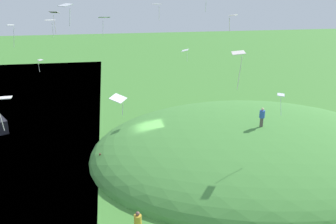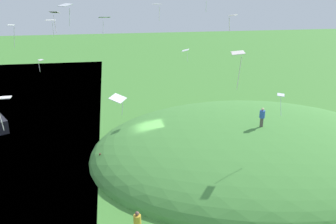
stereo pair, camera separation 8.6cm
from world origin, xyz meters
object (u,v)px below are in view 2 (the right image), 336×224
Objects in this scene: kite_9 at (238,55)px; kite_14 at (66,6)px; person_with_child at (262,115)px; kite_8 at (51,21)px; kite_1 at (232,16)px; kite_6 at (104,18)px; kite_10 at (281,97)px; kite_12 at (11,27)px; kite_3 at (55,14)px; kite_4 at (2,100)px; mooring_post at (100,160)px; kite_13 at (40,61)px; kite_7 at (118,99)px; person_on_hilltop at (137,221)px; kite_0 at (157,5)px; kite_2 at (185,51)px.

kite_14 is at bearing 157.78° from kite_9.
person_with_child is 22.54m from kite_8.
kite_1 reaches higher than person_with_child.
kite_6 reaches higher than kite_8.
kite_12 reaches higher than kite_10.
kite_12 is at bearing 150.83° from kite_10.
kite_3 is 15.20m from kite_4.
kite_6 is 1.41× the size of mooring_post.
kite_8 is at bearing -11.80° from kite_13.
kite_7 is (-12.05, -5.59, 3.80)m from person_with_child.
kite_3 is at bearing -65.05° from kite_13.
kite_4 is 0.91× the size of kite_12.
kite_13 is (-8.17, 20.88, 5.65)m from person_on_hilltop.
person_on_hilltop is 20.87m from kite_12.
kite_9 is at bearing -103.78° from kite_1.
kite_9 is 1.08× the size of kite_12.
kite_14 reaches higher than kite_4.
kite_7 is (0.61, -11.87, -3.75)m from kite_6.
kite_10 is at bearing 40.73° from kite_9.
kite_1 is 0.81× the size of kite_7.
person_on_hilltop is 1.30× the size of kite_13.
kite_9 is at bearing 136.09° from person_on_hilltop.
kite_0 reaches higher than mooring_post.
kite_14 is (-9.23, 3.77, 2.42)m from kite_9.
kite_10 is at bearing 1.87° from kite_14.
kite_3 is at bearing 140.67° from kite_1.
kite_6 is 7.64m from kite_8.
kite_10 is at bearing 73.24° from person_with_child.
kite_14 is at bearing 51.03° from kite_4.
kite_1 is 0.90× the size of kite_2.
kite_12 reaches higher than kite_7.
kite_7 reaches higher than person_on_hilltop.
kite_1 is 0.81× the size of kite_13.
kite_0 is 0.84× the size of kite_8.
kite_13 is (-6.83, 5.71, -4.76)m from kite_6.
kite_14 is 1.10× the size of mooring_post.
kite_8 is 1.37× the size of kite_14.
kite_10 is 1.46× the size of mooring_post.
mooring_post is at bearing -68.40° from kite_8.
kite_6 is 1.21× the size of kite_7.
kite_0 is (-7.89, 6.94, 8.58)m from person_with_child.
kite_3 is (-5.55, 15.24, 10.81)m from person_on_hilltop.
mooring_post is (-8.08, 8.98, -10.20)m from kite_9.
kite_3 is 13.54m from kite_7.
person_on_hilltop is at bearing -156.18° from kite_10.
kite_7 is at bearing -19.59° from kite_14.
kite_1 is 0.50× the size of kite_9.
kite_2 reaches higher than kite_7.
kite_6 is (5.26, 14.79, 2.61)m from kite_4.
kite_0 is 12.95m from kite_12.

